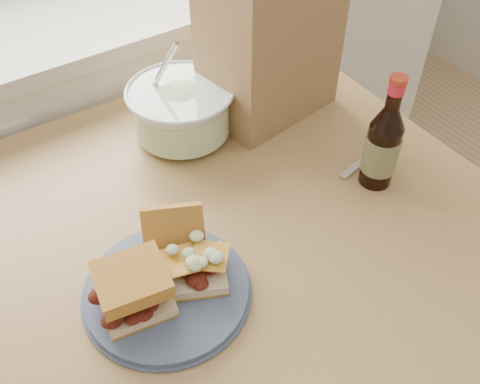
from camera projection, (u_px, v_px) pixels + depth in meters
cabinet_run at (96, 136)px, 1.71m from camera, size 2.50×0.64×0.94m
dining_table at (241, 264)px, 1.07m from camera, size 1.01×1.01×0.82m
plate at (167, 291)px, 0.87m from camera, size 0.27×0.27×0.02m
sandwich_left at (134, 289)px, 0.82m from camera, size 0.12×0.11×0.08m
sandwich_right at (186, 254)px, 0.87m from camera, size 0.14×0.19×0.09m
coleslaw_bowl at (182, 113)px, 1.13m from camera, size 0.23×0.23×0.23m
beer_bottle at (383, 145)px, 1.00m from camera, size 0.07×0.07×0.24m
knife at (375, 150)px, 1.13m from camera, size 0.17×0.05×0.01m
paper_bag at (270, 36)px, 1.12m from camera, size 0.30×0.22×0.36m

